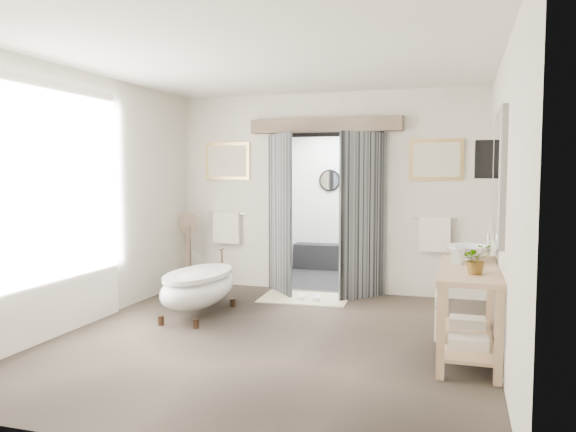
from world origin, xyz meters
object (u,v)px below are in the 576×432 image
object	(u,v)px
clawfoot_tub	(199,286)
basin	(467,253)
vanity	(466,303)
rug	(305,298)

from	to	relation	value
clawfoot_tub	basin	distance (m)	3.16
clawfoot_tub	vanity	distance (m)	3.16
clawfoot_tub	vanity	xyz separation A→B (m)	(3.10, -0.60, 0.15)
clawfoot_tub	vanity	size ratio (longest dim) A/B	0.94
vanity	basin	world-z (taller)	basin
clawfoot_tub	rug	world-z (taller)	clawfoot_tub
vanity	rug	distance (m)	2.86
vanity	rug	xyz separation A→B (m)	(-2.11, 1.87, -0.50)
clawfoot_tub	rug	distance (m)	1.65
vanity	basin	bearing A→B (deg)	89.57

